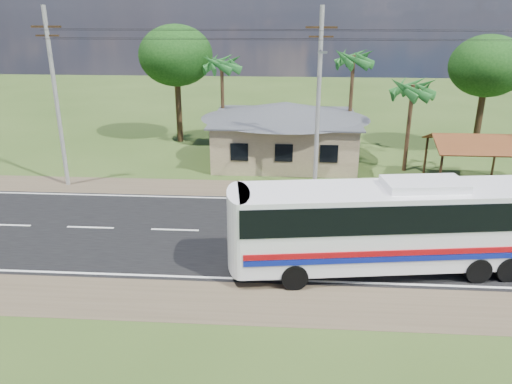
# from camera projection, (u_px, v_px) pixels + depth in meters

# --- Properties ---
(ground) EXTENTS (120.00, 120.00, 0.00)m
(ground) POSITION_uv_depth(u_px,v_px,m) (261.00, 233.00, 25.64)
(ground) COLOR #2C4318
(ground) RESTS_ON ground
(road) EXTENTS (120.00, 16.00, 0.03)m
(road) POSITION_uv_depth(u_px,v_px,m) (261.00, 232.00, 25.64)
(road) COLOR black
(road) RESTS_ON ground
(house) EXTENTS (12.40, 10.00, 5.00)m
(house) POSITION_uv_depth(u_px,v_px,m) (285.00, 126.00, 36.79)
(house) COLOR tan
(house) RESTS_ON ground
(waiting_shed) EXTENTS (5.20, 4.48, 3.35)m
(waiting_shed) POSITION_uv_depth(u_px,v_px,m) (472.00, 143.00, 31.81)
(waiting_shed) COLOR #372514
(waiting_shed) RESTS_ON ground
(concrete_barrier) EXTENTS (7.00, 0.30, 0.90)m
(concrete_barrier) POSITION_uv_depth(u_px,v_px,m) (466.00, 192.00, 29.96)
(concrete_barrier) COLOR #9E9E99
(concrete_barrier) RESTS_ON ground
(utility_poles) EXTENTS (32.80, 2.22, 11.00)m
(utility_poles) POSITION_uv_depth(u_px,v_px,m) (313.00, 99.00, 29.51)
(utility_poles) COLOR #9E9E99
(utility_poles) RESTS_ON ground
(palm_near) EXTENTS (2.80, 2.80, 6.70)m
(palm_near) POSITION_uv_depth(u_px,v_px,m) (413.00, 89.00, 33.32)
(palm_near) COLOR #47301E
(palm_near) RESTS_ON ground
(palm_mid) EXTENTS (2.80, 2.80, 8.20)m
(palm_mid) POSITION_uv_depth(u_px,v_px,m) (354.00, 60.00, 37.23)
(palm_mid) COLOR #47301E
(palm_mid) RESTS_ON ground
(palm_far) EXTENTS (2.80, 2.80, 7.70)m
(palm_far) POSITION_uv_depth(u_px,v_px,m) (222.00, 65.00, 38.50)
(palm_far) COLOR #47301E
(palm_far) RESTS_ON ground
(tree_behind_house) EXTENTS (6.00, 6.00, 9.61)m
(tree_behind_house) POSITION_uv_depth(u_px,v_px,m) (176.00, 56.00, 40.46)
(tree_behind_house) COLOR #47301E
(tree_behind_house) RESTS_ON ground
(tree_behind_shed) EXTENTS (5.60, 5.60, 9.02)m
(tree_behind_shed) POSITION_uv_depth(u_px,v_px,m) (487.00, 66.00, 37.24)
(tree_behind_shed) COLOR #47301E
(tree_behind_shed) RESTS_ON ground
(coach_bus) EXTENTS (13.62, 4.62, 4.15)m
(coach_bus) POSITION_uv_depth(u_px,v_px,m) (395.00, 220.00, 21.23)
(coach_bus) COLOR white
(coach_bus) RESTS_ON ground
(motorcycle) EXTENTS (1.64, 1.12, 0.81)m
(motorcycle) POSITION_uv_depth(u_px,v_px,m) (311.00, 191.00, 30.24)
(motorcycle) COLOR black
(motorcycle) RESTS_ON ground
(person) EXTENTS (0.63, 0.49, 1.50)m
(person) POSITION_uv_depth(u_px,v_px,m) (408.00, 196.00, 28.49)
(person) COLOR #1B3798
(person) RESTS_ON ground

